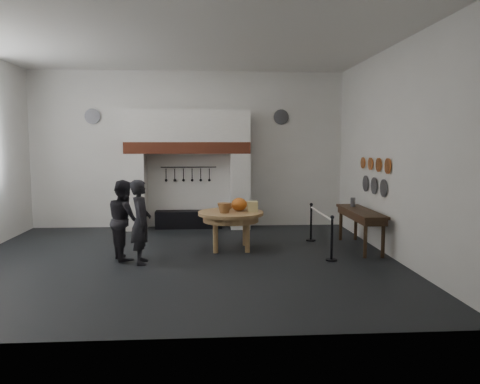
{
  "coord_description": "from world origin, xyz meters",
  "views": [
    {
      "loc": [
        0.6,
        -9.68,
        2.45
      ],
      "look_at": [
        1.29,
        0.74,
        1.35
      ],
      "focal_mm": 35.0,
      "sensor_mm": 36.0,
      "label": 1
    }
  ],
  "objects": [
    {
      "name": "bread_loaf",
      "position": [
        0.99,
        1.29,
        0.94
      ],
      "size": [
        0.31,
        0.18,
        0.13
      ],
      "primitive_type": "ellipsoid",
      "color": "#AB733C",
      "rests_on": "work_table"
    },
    {
      "name": "wall_right",
      "position": [
        4.5,
        0.0,
        2.25
      ],
      "size": [
        0.02,
        8.0,
        4.5
      ],
      "primitive_type": "cube",
      "color": "silver",
      "rests_on": "floor"
    },
    {
      "name": "floor",
      "position": [
        0.0,
        0.0,
        0.0
      ],
      "size": [
        9.0,
        8.0,
        0.02
      ],
      "primitive_type": "cube",
      "color": "black",
      "rests_on": "ground"
    },
    {
      "name": "copper_pan_b",
      "position": [
        4.46,
        0.75,
        1.95
      ],
      "size": [
        0.03,
        0.32,
        0.32
      ],
      "primitive_type": "cylinder",
      "rotation": [
        0.0,
        1.57,
        0.0
      ],
      "color": "#C6662D",
      "rests_on": "wall_right"
    },
    {
      "name": "pewter_jug",
      "position": [
        4.1,
        1.43,
        1.01
      ],
      "size": [
        0.12,
        0.12,
        0.22
      ],
      "primitive_type": "cylinder",
      "color": "#4F4E54",
      "rests_on": "side_table"
    },
    {
      "name": "copper_pan_a",
      "position": [
        4.46,
        0.2,
        1.95
      ],
      "size": [
        0.03,
        0.34,
        0.34
      ],
      "primitive_type": "cylinder",
      "rotation": [
        0.0,
        1.57,
        0.0
      ],
      "color": "#C6662D",
      "rests_on": "wall_right"
    },
    {
      "name": "visitor_far",
      "position": [
        -1.19,
        0.16,
        0.84
      ],
      "size": [
        0.91,
        1.0,
        1.68
      ],
      "primitive_type": "imported",
      "rotation": [
        0.0,
        0.0,
        1.98
      ],
      "color": "black",
      "rests_on": "floor"
    },
    {
      "name": "pewter_plate_mid",
      "position": [
        4.46,
        1.0,
        1.45
      ],
      "size": [
        0.03,
        0.4,
        0.4
      ],
      "primitive_type": "cylinder",
      "rotation": [
        0.0,
        1.57,
        0.0
      ],
      "color": "#4C4C51",
      "rests_on": "wall_right"
    },
    {
      "name": "cheese_block_big",
      "position": [
        1.59,
        0.89,
        0.99
      ],
      "size": [
        0.22,
        0.22,
        0.24
      ],
      "primitive_type": "cube",
      "color": "#DECD84",
      "rests_on": "work_table"
    },
    {
      "name": "chimney_pier_right",
      "position": [
        1.48,
        3.65,
        1.07
      ],
      "size": [
        0.55,
        0.7,
        2.15
      ],
      "primitive_type": "cube",
      "color": "silver",
      "rests_on": "floor"
    },
    {
      "name": "pewter_plate_back_left",
      "position": [
        -2.7,
        3.96,
        3.2
      ],
      "size": [
        0.44,
        0.03,
        0.44
      ],
      "primitive_type": "cylinder",
      "rotation": [
        1.57,
        0.0,
        0.0
      ],
      "color": "#4C4C51",
      "rests_on": "wall_back"
    },
    {
      "name": "copper_pan_d",
      "position": [
        4.46,
        1.85,
        1.95
      ],
      "size": [
        0.03,
        0.28,
        0.28
      ],
      "primitive_type": "cylinder",
      "rotation": [
        0.0,
        1.57,
        0.0
      ],
      "color": "#C6662D",
      "rests_on": "wall_right"
    },
    {
      "name": "pewter_plate_back_right",
      "position": [
        2.7,
        3.96,
        3.2
      ],
      "size": [
        0.44,
        0.03,
        0.44
      ],
      "primitive_type": "cylinder",
      "rotation": [
        1.57,
        0.0,
        0.0
      ],
      "color": "#4C4C51",
      "rests_on": "wall_back"
    },
    {
      "name": "pewter_plate_left",
      "position": [
        4.46,
        0.4,
        1.45
      ],
      "size": [
        0.03,
        0.4,
        0.4
      ],
      "primitive_type": "cylinder",
      "rotation": [
        0.0,
        1.57,
        0.0
      ],
      "color": "#4C4C51",
      "rests_on": "wall_right"
    },
    {
      "name": "wall_back",
      "position": [
        0.0,
        4.0,
        2.25
      ],
      "size": [
        9.0,
        0.02,
        4.5
      ],
      "primitive_type": "cube",
      "color": "silver",
      "rests_on": "floor"
    },
    {
      "name": "iron_range",
      "position": [
        0.0,
        3.72,
        0.25
      ],
      "size": [
        1.9,
        0.45,
        0.5
      ],
      "primitive_type": "cube",
      "color": "black",
      "rests_on": "floor"
    },
    {
      "name": "side_table",
      "position": [
        4.1,
        0.83,
        0.87
      ],
      "size": [
        0.55,
        2.2,
        0.06
      ],
      "primitive_type": "cube",
      "color": "#3B2415",
      "rests_on": "floor"
    },
    {
      "name": "visitor_near",
      "position": [
        -0.79,
        -0.24,
        0.86
      ],
      "size": [
        0.48,
        0.67,
        1.71
      ],
      "primitive_type": "imported",
      "rotation": [
        0.0,
        0.0,
        1.69
      ],
      "color": "black",
      "rests_on": "floor"
    },
    {
      "name": "ceiling",
      "position": [
        0.0,
        0.0,
        4.5
      ],
      "size": [
        9.0,
        8.0,
        0.02
      ],
      "primitive_type": "cube",
      "color": "silver",
      "rests_on": "wall_back"
    },
    {
      "name": "utensil_rail",
      "position": [
        0.0,
        3.92,
        1.75
      ],
      "size": [
        1.6,
        0.02,
        0.02
      ],
      "primitive_type": "cylinder",
      "rotation": [
        0.0,
        1.57,
        0.0
      ],
      "color": "black",
      "rests_on": "wall_back"
    },
    {
      "name": "copper_pan_c",
      "position": [
        4.46,
        1.3,
        1.95
      ],
      "size": [
        0.03,
        0.3,
        0.3
      ],
      "primitive_type": "cylinder",
      "rotation": [
        0.0,
        1.57,
        0.0
      ],
      "color": "#C6662D",
      "rests_on": "wall_right"
    },
    {
      "name": "chimney_pier_left",
      "position": [
        -1.48,
        3.65,
        1.07
      ],
      "size": [
        0.55,
        0.7,
        2.15
      ],
      "primitive_type": "cube",
      "color": "silver",
      "rests_on": "floor"
    },
    {
      "name": "barrier_post_far",
      "position": [
        3.14,
        1.73,
        0.45
      ],
      "size": [
        0.05,
        0.05,
        0.9
      ],
      "primitive_type": "cylinder",
      "color": "black",
      "rests_on": "floor"
    },
    {
      "name": "wall_front",
      "position": [
        0.0,
        -4.0,
        2.25
      ],
      "size": [
        9.0,
        0.02,
        4.5
      ],
      "primitive_type": "cube",
      "color": "silver",
      "rests_on": "floor"
    },
    {
      "name": "pewter_plate_right",
      "position": [
        4.46,
        1.6,
        1.45
      ],
      "size": [
        0.03,
        0.4,
        0.4
      ],
      "primitive_type": "cylinder",
      "rotation": [
        0.0,
        1.57,
        0.0
      ],
      "color": "#4C4C51",
      "rests_on": "wall_right"
    },
    {
      "name": "barrier_post_near",
      "position": [
        3.14,
        -0.27,
        0.45
      ],
      "size": [
        0.05,
        0.05,
        0.9
      ],
      "primitive_type": "cylinder",
      "color": "black",
      "rests_on": "floor"
    },
    {
      "name": "chimney_hood",
      "position": [
        0.0,
        3.65,
        2.92
      ],
      "size": [
        3.5,
        0.7,
        0.9
      ],
      "primitive_type": "cube",
      "color": "silver",
      "rests_on": "hearth_brick_band"
    },
    {
      "name": "barrier_rope",
      "position": [
        3.14,
        0.73,
        0.85
      ],
      "size": [
        0.04,
        2.0,
        0.04
      ],
      "primitive_type": "cylinder",
      "rotation": [
        1.57,
        0.0,
        0.0
      ],
      "color": "white",
      "rests_on": "barrier_post_near"
    },
    {
      "name": "wicker_basket",
      "position": [
        0.94,
        0.79,
        0.98
      ],
      "size": [
        0.36,
        0.36,
        0.22
      ],
      "primitive_type": "cone",
      "rotation": [
        3.14,
        0.0,
        0.12
      ],
      "color": "olive",
      "rests_on": "work_table"
    },
    {
      "name": "work_table",
      "position": [
        1.09,
        0.94,
        0.84
      ],
      "size": [
        1.68,
        1.68,
        0.07
      ],
      "primitive_type": "cylinder",
      "rotation": [
        0.0,
        0.0,
        0.12
      ],
      "color": "#AD8451",
      "rests_on": "floor"
    },
    {
      "name": "cheese_block_small",
      "position": [
        1.57,
        1.19,
        0.97
      ],
      "size": [
        0.18,
        0.18,
        0.2
      ],
      "primitive_type": "cube",
      "color": "#E4CF88",
      "rests_on": "work_table"
    },
    {
      "name": "hearth_brick_band",
      "position": [
        0.0,
        3.65,
        2.31
      ],
      "size": [
        3.5,
        0.72,
        0.32
      ],
      "primitive_type": "cube",
      "color": "#9E442B",
      "rests_on": "chimney_pier_left"
    },
    {
      "name": "pumpkin",
      "position": [
        1.29,
        1.04,
        1.03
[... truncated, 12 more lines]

